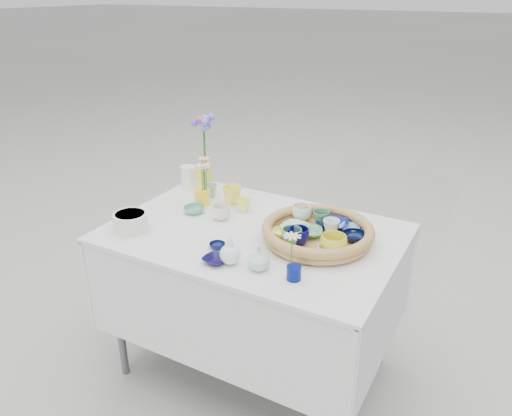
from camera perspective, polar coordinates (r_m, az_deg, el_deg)
The scene contains 34 objects.
ground at distance 2.64m, azimuth -0.22°, elevation -17.70°, with size 80.00×80.00×0.00m, color #A2A29B.
display_table at distance 2.64m, azimuth -0.22°, elevation -17.70°, with size 1.26×0.86×0.77m, color silver, non-canonical shape.
wicker_tray at distance 2.12m, azimuth 7.05°, elevation -2.84°, with size 0.47×0.47×0.08m, color brown, non-canonical shape.
tray_ceramic_0 at distance 2.21m, azimuth 8.77°, elevation -1.84°, with size 0.13×0.13×0.03m, color #060E5C.
tray_ceramic_1 at distance 2.12m, azimuth 11.17°, elevation -3.26°, with size 0.10×0.10×0.03m, color black.
tray_ceramic_2 at distance 1.98m, azimuth 8.84°, elevation -4.22°, with size 0.11×0.11×0.08m, color yellow.
tray_ceramic_3 at distance 2.14m, azimuth 6.08°, elevation -2.77°, with size 0.11×0.11×0.03m, color #569D65.
tray_ceramic_4 at distance 2.05m, azimuth 4.12°, elevation -3.25°, with size 0.09×0.09×0.07m, color #609B75.
tray_ceramic_5 at distance 2.17m, azimuth 4.47°, elevation -2.28°, with size 0.12×0.12×0.03m, color #9DDEDA.
tray_ceramic_6 at distance 2.26m, azimuth 5.24°, elevation -0.54°, with size 0.09×0.09×0.07m, color silver.
tray_ceramic_7 at distance 2.15m, azimuth 8.58°, elevation -2.17°, with size 0.07×0.07×0.07m, color white.
tray_ceramic_8 at distance 2.20m, azimuth 10.67°, elevation -2.29°, with size 0.09×0.09×0.02m, color #7EA7E6.
tray_ceramic_9 at distance 2.05m, azimuth 4.88°, elevation -3.21°, with size 0.09×0.09×0.07m, color #080747.
tray_ceramic_10 at distance 2.12m, azimuth 3.02°, elevation -2.90°, with size 0.09×0.09×0.03m, color #F8F15D.
tray_ceramic_11 at distance 1.95m, azimuth 7.90°, elevation -5.07°, with size 0.07×0.07×0.06m, color #9DBEBB.
tray_ceramic_12 at distance 2.22m, azimuth 7.43°, elevation -1.19°, with size 0.07×0.07×0.07m, color #3B6F4C.
loose_ceramic_0 at distance 2.47m, azimuth -2.75°, elevation 1.51°, with size 0.10×0.10×0.09m, color #E9E941.
loose_ceramic_1 at distance 2.39m, azimuth -1.43°, elevation 0.36°, with size 0.07×0.07×0.07m, color #FFF460.
loose_ceramic_2 at distance 2.39m, azimuth -7.08°, elevation -0.20°, with size 0.10×0.10×0.03m, color #539873.
loose_ceramic_3 at distance 2.31m, azimuth -4.03°, elevation -0.52°, with size 0.09×0.09×0.07m, color silver.
loose_ceramic_4 at distance 2.07m, azimuth -4.45°, elevation -4.30°, with size 0.07×0.07×0.02m, color #070E3C.
loose_ceramic_5 at distance 2.56m, azimuth -5.27°, elevation 2.00°, with size 0.07×0.07×0.07m, color #93B7A8.
loose_ceramic_6 at distance 1.96m, azimuth -4.61°, elevation -5.93°, with size 0.10×0.10×0.02m, color #0C0936.
fluted_bowl at distance 2.27m, azimuth -14.13°, elevation -1.54°, with size 0.15×0.15×0.08m, color silver, non-canonical shape.
bud_vase_paleblue at distance 1.93m, azimuth -2.98°, elevation -4.75°, with size 0.08×0.08×0.13m, color silver, non-canonical shape.
bud_vase_seafoam at distance 1.90m, azimuth 0.30°, elevation -5.80°, with size 0.09×0.09×0.09m, color #AACABE.
bud_vase_cobalt at distance 1.85m, azimuth 4.35°, elevation -7.39°, with size 0.06×0.06×0.06m, color #020F5C.
single_daisy at distance 1.81m, azimuth 4.09°, elevation -4.88°, with size 0.08×0.08×0.14m, color white, non-canonical shape.
tall_vase_yellow at distance 2.61m, azimuth -5.95°, elevation 3.37°, with size 0.08×0.08×0.15m, color yellow.
gerbera at distance 2.54m, azimuth -5.87°, elevation 7.51°, with size 0.10×0.10×0.27m, color orange, non-canonical shape.
hydrangea at distance 2.54m, azimuth -5.99°, elevation 7.20°, with size 0.09×0.09×0.32m, color #6066CC, non-canonical shape.
white_pitcher at distance 2.71m, azimuth -7.73°, elevation 3.64°, with size 0.12×0.08×0.11m, color silver, non-canonical shape.
daisy_cup at distance 2.47m, azimuth -6.17°, elevation 1.27°, with size 0.08×0.08×0.08m, color yellow.
daisy_posy at distance 2.42m, azimuth -6.16°, elevation 3.94°, with size 0.08×0.08×0.17m, color white, non-canonical shape.
Camera 1 is at (0.96, -1.72, 1.76)m, focal length 35.00 mm.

